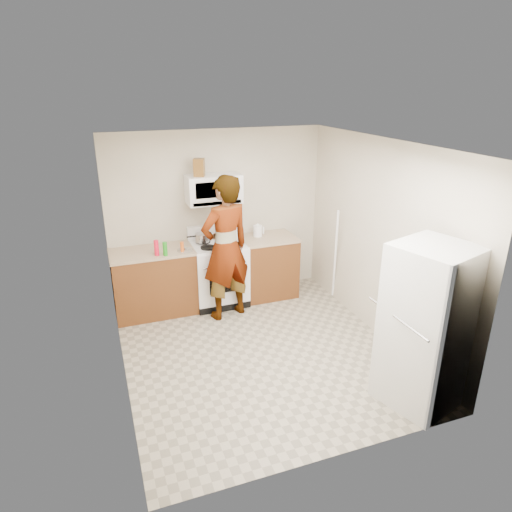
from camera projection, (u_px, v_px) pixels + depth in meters
name	position (u px, v px, depth m)	size (l,w,h in m)	color
floor	(260.00, 351.00, 5.62)	(3.60, 3.60, 0.00)	gray
back_wall	(218.00, 216.00, 6.74)	(3.20, 0.02, 2.50)	beige
right_wall	(380.00, 241.00, 5.68)	(0.02, 3.60, 2.50)	beige
cabinet_left	(154.00, 283.00, 6.43)	(1.12, 0.62, 0.90)	brown
counter_left	(152.00, 252.00, 6.26)	(1.14, 0.64, 0.04)	tan
cabinet_right	(268.00, 267.00, 6.98)	(0.80, 0.62, 0.90)	brown
counter_right	(268.00, 238.00, 6.81)	(0.82, 0.64, 0.04)	tan
gas_range	(219.00, 272.00, 6.71)	(0.76, 0.65, 1.13)	white
microwave	(214.00, 189.00, 6.38)	(0.76, 0.38, 0.40)	white
person	(226.00, 249.00, 6.14)	(0.73, 0.48, 2.01)	tan
fridge	(426.00, 327.00, 4.49)	(0.70, 0.70, 1.70)	silver
kettle	(258.00, 231.00, 6.82)	(0.14, 0.14, 0.16)	white
jug	(199.00, 167.00, 6.17)	(0.14, 0.14, 0.24)	brown
saucepan	(202.00, 238.00, 6.54)	(0.20, 0.20, 0.11)	silver
tray	(226.00, 243.00, 6.49)	(0.25, 0.16, 0.05)	silver
bottle_spray	(156.00, 248.00, 6.06)	(0.06, 0.06, 0.21)	red
bottle_hot_sauce	(182.00, 247.00, 6.18)	(0.05, 0.05, 0.15)	#DC5A18
bottle_green_cap	(165.00, 249.00, 6.05)	(0.06, 0.06, 0.19)	#198418
pot_lid	(185.00, 250.00, 6.26)	(0.23, 0.23, 0.01)	white
broom	(335.00, 255.00, 6.68)	(0.03, 0.03, 1.46)	white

